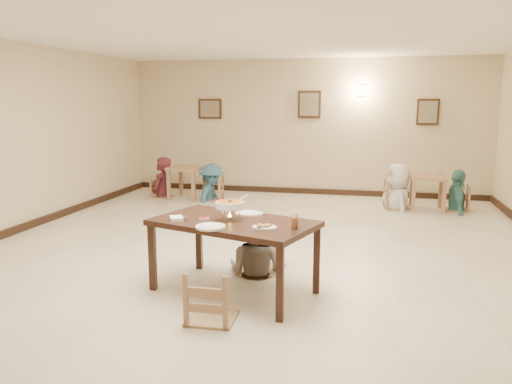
% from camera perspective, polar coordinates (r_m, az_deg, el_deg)
% --- Properties ---
extents(floor, '(10.00, 10.00, 0.00)m').
position_cam_1_polar(floor, '(6.67, -0.33, -7.68)').
color(floor, beige).
rests_on(floor, ground).
extents(ceiling, '(10.00, 10.00, 0.00)m').
position_cam_1_polar(ceiling, '(6.42, -0.36, 18.73)').
color(ceiling, white).
rests_on(ceiling, wall_back).
extents(wall_back, '(10.00, 0.00, 10.00)m').
position_cam_1_polar(wall_back, '(11.28, 5.58, 7.37)').
color(wall_back, beige).
rests_on(wall_back, floor).
extents(baseboard_back, '(8.00, 0.06, 0.12)m').
position_cam_1_polar(baseboard_back, '(11.42, 5.44, 0.13)').
color(baseboard_back, black).
rests_on(baseboard_back, floor).
extents(picture_a, '(0.55, 0.04, 0.45)m').
position_cam_1_polar(picture_a, '(11.72, -5.28, 9.44)').
color(picture_a, '#321E11').
rests_on(picture_a, wall_back).
extents(picture_b, '(0.50, 0.04, 0.60)m').
position_cam_1_polar(picture_b, '(11.22, 6.11, 9.90)').
color(picture_b, '#321E11').
rests_on(picture_b, wall_back).
extents(picture_c, '(0.45, 0.04, 0.55)m').
position_cam_1_polar(picture_c, '(11.19, 19.05, 8.64)').
color(picture_c, '#321E11').
rests_on(picture_c, wall_back).
extents(wall_sconce, '(0.16, 0.05, 0.22)m').
position_cam_1_polar(wall_sconce, '(11.14, 11.88, 11.29)').
color(wall_sconce, '#FFD88C').
rests_on(wall_sconce, wall_back).
extents(main_table, '(1.92, 1.44, 0.80)m').
position_cam_1_polar(main_table, '(5.38, -2.57, -4.11)').
color(main_table, '#321B13').
rests_on(main_table, floor).
extents(chair_far, '(0.47, 0.47, 1.01)m').
position_cam_1_polar(chair_far, '(6.12, 0.65, -4.43)').
color(chair_far, '#A3825C').
rests_on(chair_far, floor).
extents(chair_near, '(0.45, 0.45, 0.96)m').
position_cam_1_polar(chair_near, '(4.78, -5.14, -9.03)').
color(chair_near, '#A3825C').
rests_on(chair_near, floor).
extents(main_diner, '(0.88, 0.76, 1.55)m').
position_cam_1_polar(main_diner, '(5.96, 0.00, -2.17)').
color(main_diner, gray).
rests_on(main_diner, floor).
extents(curry_warmer, '(0.35, 0.31, 0.28)m').
position_cam_1_polar(curry_warmer, '(5.36, -3.03, -1.50)').
color(curry_warmer, silver).
rests_on(curry_warmer, main_table).
extents(rice_plate_far, '(0.32, 0.32, 0.07)m').
position_cam_1_polar(rice_plate_far, '(5.63, -0.78, -2.45)').
color(rice_plate_far, white).
rests_on(rice_plate_far, main_table).
extents(rice_plate_near, '(0.30, 0.30, 0.07)m').
position_cam_1_polar(rice_plate_near, '(5.06, -5.22, -3.94)').
color(rice_plate_near, white).
rests_on(rice_plate_near, main_table).
extents(fried_plate, '(0.25, 0.25, 0.06)m').
position_cam_1_polar(fried_plate, '(5.01, 0.96, -4.00)').
color(fried_plate, white).
rests_on(fried_plate, main_table).
extents(chili_dish, '(0.11, 0.11, 0.02)m').
position_cam_1_polar(chili_dish, '(5.44, -5.96, -3.01)').
color(chili_dish, white).
rests_on(chili_dish, main_table).
extents(napkin_cutlery, '(0.23, 0.28, 0.03)m').
position_cam_1_polar(napkin_cutlery, '(5.46, -9.03, -2.97)').
color(napkin_cutlery, white).
rests_on(napkin_cutlery, main_table).
extents(drink_glass, '(0.07, 0.07, 0.14)m').
position_cam_1_polar(drink_glass, '(5.03, 4.42, -3.43)').
color(drink_glass, white).
rests_on(drink_glass, main_table).
extents(bg_table_left, '(0.75, 0.75, 0.69)m').
position_cam_1_polar(bg_table_left, '(10.81, -7.92, 2.18)').
color(bg_table_left, '#9F7452').
rests_on(bg_table_left, floor).
extents(bg_table_right, '(0.67, 0.67, 0.66)m').
position_cam_1_polar(bg_table_right, '(10.12, 19.05, 1.03)').
color(bg_table_right, '#9F7452').
rests_on(bg_table_right, floor).
extents(bg_chair_ll, '(0.42, 0.42, 0.89)m').
position_cam_1_polar(bg_chair_ll, '(11.05, -10.70, 1.68)').
color(bg_chair_ll, '#A3825C').
rests_on(bg_chair_ll, floor).
extents(bg_chair_lr, '(0.43, 0.43, 0.91)m').
position_cam_1_polar(bg_chair_lr, '(10.59, -5.06, 1.51)').
color(bg_chair_lr, '#A3825C').
rests_on(bg_chair_lr, floor).
extents(bg_chair_rl, '(0.49, 0.49, 1.03)m').
position_cam_1_polar(bg_chair_rl, '(10.08, 15.93, 1.06)').
color(bg_chair_rl, '#A3825C').
rests_on(bg_chair_rl, floor).
extents(bg_chair_rr, '(0.43, 0.43, 0.92)m').
position_cam_1_polar(bg_chair_rr, '(10.26, 22.07, 0.53)').
color(bg_chair_rr, '#A3825C').
rests_on(bg_chair_rr, floor).
extents(bg_diner_a, '(0.47, 0.67, 1.77)m').
position_cam_1_polar(bg_diner_a, '(10.99, -10.77, 3.94)').
color(bg_diner_a, '#521D27').
rests_on(bg_diner_a, floor).
extents(bg_diner_b, '(0.63, 1.03, 1.55)m').
position_cam_1_polar(bg_diner_b, '(10.54, -5.09, 3.24)').
color(bg_diner_b, teal).
rests_on(bg_diner_b, floor).
extents(bg_diner_c, '(0.77, 0.98, 1.77)m').
position_cam_1_polar(bg_diner_c, '(10.03, 16.04, 3.16)').
color(bg_diner_c, silver).
rests_on(bg_diner_c, floor).
extents(bg_diner_d, '(0.42, 0.95, 1.60)m').
position_cam_1_polar(bg_diner_d, '(10.21, 22.20, 2.42)').
color(bg_diner_d, teal).
rests_on(bg_diner_d, floor).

